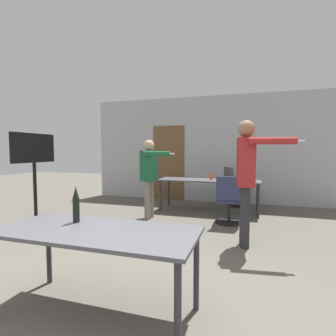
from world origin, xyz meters
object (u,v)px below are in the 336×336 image
at_px(tv_screen, 34,170).
at_px(person_right_polo, 247,170).
at_px(beer_bottle, 76,205).
at_px(drink_cup, 211,177).
at_px(office_chair_far_left, 235,188).
at_px(office_chair_side_rolled, 229,202).
at_px(person_center_tall, 150,171).

relative_size(tv_screen, person_right_polo, 0.94).
height_order(person_right_polo, beer_bottle, person_right_polo).
distance_m(person_right_polo, beer_bottle, 2.37).
bearing_deg(drink_cup, office_chair_far_left, 53.61).
bearing_deg(office_chair_far_left, tv_screen, -78.60).
relative_size(office_chair_side_rolled, drink_cup, 7.95).
bearing_deg(office_chair_side_rolled, beer_bottle, -112.17).
height_order(person_right_polo, office_chair_far_left, person_right_polo).
relative_size(beer_bottle, drink_cup, 2.90).
xyz_separation_m(tv_screen, office_chair_side_rolled, (3.39, 1.10, -0.60)).
bearing_deg(person_right_polo, person_center_tall, -126.98).
distance_m(person_center_tall, office_chair_far_left, 2.37).
bearing_deg(beer_bottle, tv_screen, 140.85).
height_order(tv_screen, office_chair_side_rolled, tv_screen).
distance_m(person_right_polo, drink_cup, 2.22).
bearing_deg(beer_bottle, office_chair_far_left, 75.57).
height_order(office_chair_side_rolled, beer_bottle, beer_bottle).
xyz_separation_m(office_chair_side_rolled, beer_bottle, (-1.15, -2.93, 0.46)).
xyz_separation_m(person_center_tall, person_right_polo, (1.87, -1.05, 0.15)).
height_order(office_chair_far_left, drink_cup, office_chair_far_left).
xyz_separation_m(person_right_polo, office_chair_side_rolled, (-0.31, 1.08, -0.68)).
bearing_deg(office_chair_far_left, drink_cup, -63.80).
bearing_deg(person_right_polo, office_chair_side_rolled, -171.66).
bearing_deg(tv_screen, person_center_tall, -59.58).
bearing_deg(person_right_polo, office_chair_far_left, 178.14).
xyz_separation_m(person_center_tall, office_chair_far_left, (1.59, 1.68, -0.50)).
distance_m(tv_screen, person_right_polo, 3.70).
bearing_deg(tv_screen, drink_cup, -54.61).
bearing_deg(beer_bottle, person_right_polo, 51.81).
xyz_separation_m(office_chair_far_left, drink_cup, (-0.50, -0.68, 0.32)).
bearing_deg(office_chair_side_rolled, person_center_tall, -179.72).
distance_m(person_right_polo, office_chair_side_rolled, 1.31).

